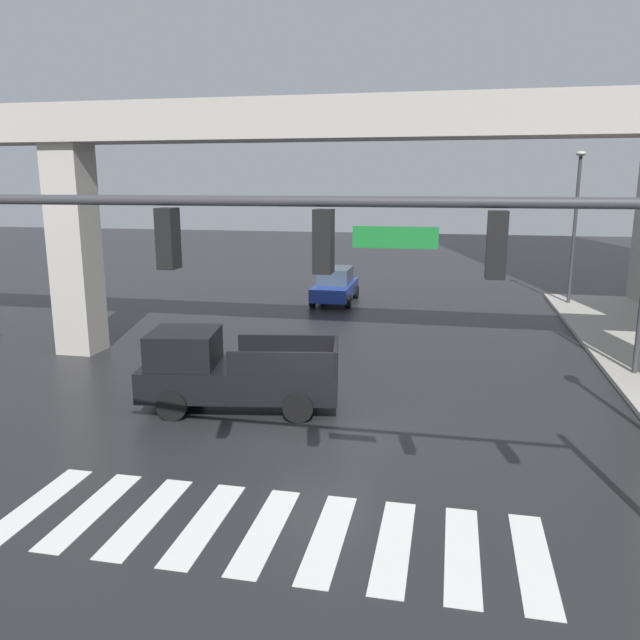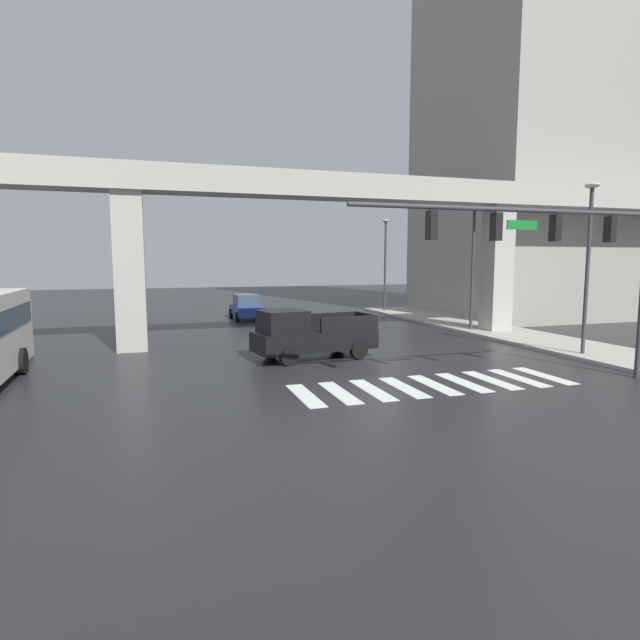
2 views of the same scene
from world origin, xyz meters
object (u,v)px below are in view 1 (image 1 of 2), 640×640
(pickup_truck, at_px, (229,372))
(sedan_blue, at_px, (335,285))
(traffic_signal_mast, at_px, (507,278))
(street_lamp_far_north, at_px, (576,210))

(pickup_truck, relative_size, sedan_blue, 1.24)
(traffic_signal_mast, distance_m, street_lamp_far_north, 24.05)
(sedan_blue, xyz_separation_m, street_lamp_far_north, (11.19, 1.44, 3.70))
(pickup_truck, bearing_deg, sedan_blue, 89.97)
(sedan_blue, bearing_deg, pickup_truck, -90.03)
(street_lamp_far_north, bearing_deg, traffic_signal_mast, -101.86)
(sedan_blue, bearing_deg, traffic_signal_mast, -74.20)
(sedan_blue, xyz_separation_m, traffic_signal_mast, (6.25, -22.09, 3.82))
(traffic_signal_mast, bearing_deg, sedan_blue, 105.80)
(sedan_blue, bearing_deg, street_lamp_far_north, 7.35)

